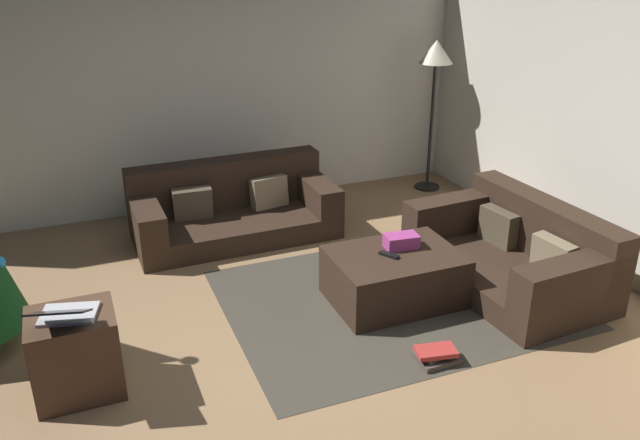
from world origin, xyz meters
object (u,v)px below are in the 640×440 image
at_px(corner_lamp, 436,64).
at_px(couch_left, 232,208).
at_px(ottoman, 394,277).
at_px(book_stack, 436,355).
at_px(laptop, 65,314).
at_px(side_table, 76,354).
at_px(tv_remote, 389,255).
at_px(couch_right, 516,253).
at_px(gift_box, 401,241).

bearing_deg(corner_lamp, couch_left, -170.88).
xyz_separation_m(couch_left, ottoman, (0.85, -1.70, -0.06)).
height_order(couch_left, corner_lamp, corner_lamp).
bearing_deg(corner_lamp, book_stack, -119.34).
xyz_separation_m(laptop, book_stack, (2.27, -0.51, -0.56)).
bearing_deg(couch_left, side_table, 51.43).
distance_m(couch_left, tv_remote, 1.90).
relative_size(ottoman, corner_lamp, 0.60).
height_order(couch_right, corner_lamp, corner_lamp).
distance_m(couch_right, book_stack, 1.41).
xyz_separation_m(side_table, corner_lamp, (3.89, 2.35, 1.13)).
relative_size(side_table, corner_lamp, 0.33).
height_order(ottoman, gift_box, gift_box).
distance_m(gift_box, book_stack, 1.03).
distance_m(ottoman, laptop, 2.44).
xyz_separation_m(couch_left, side_table, (-1.52, -1.97, 0.02)).
bearing_deg(laptop, gift_box, 9.53).
relative_size(gift_box, side_table, 0.47).
xyz_separation_m(gift_box, side_table, (-2.46, -0.35, -0.18)).
xyz_separation_m(ottoman, gift_box, (0.09, 0.08, 0.26)).
xyz_separation_m(tv_remote, corner_lamp, (1.60, 2.10, 0.99)).
bearing_deg(couch_left, corner_lamp, -171.82).
xyz_separation_m(couch_left, laptop, (-1.54, -2.03, 0.35)).
relative_size(laptop, corner_lamp, 0.29).
bearing_deg(book_stack, laptop, 167.33).
height_order(ottoman, book_stack, ottoman).
xyz_separation_m(couch_left, corner_lamp, (2.38, 0.38, 1.14)).
bearing_deg(side_table, laptop, -105.12).
distance_m(ottoman, tv_remote, 0.22).
distance_m(book_stack, corner_lamp, 3.62).
bearing_deg(tv_remote, couch_right, -35.51).
xyz_separation_m(couch_right, tv_remote, (-1.14, 0.09, 0.16)).
relative_size(side_table, laptop, 1.13).
height_order(laptop, book_stack, laptop).
bearing_deg(ottoman, couch_right, -5.64).
bearing_deg(tv_remote, gift_box, 1.93).
height_order(couch_left, tv_remote, couch_left).
relative_size(ottoman, book_stack, 3.25).
distance_m(couch_right, laptop, 3.48).
bearing_deg(corner_lamp, laptop, -148.30).
bearing_deg(ottoman, gift_box, 41.76).
bearing_deg(ottoman, tv_remote, -162.88).
relative_size(laptop, book_stack, 1.60).
bearing_deg(ottoman, corner_lamp, 53.72).
relative_size(tv_remote, side_table, 0.29).
height_order(couch_left, gift_box, couch_left).
bearing_deg(couch_right, tv_remote, 81.84).
bearing_deg(tv_remote, book_stack, -124.60).
bearing_deg(gift_box, book_stack, -102.70).
distance_m(ottoman, corner_lamp, 2.85).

